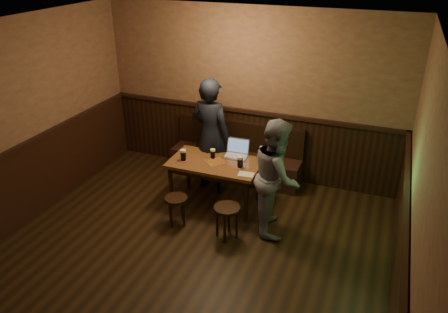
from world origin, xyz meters
name	(u,v)px	position (x,y,z in m)	size (l,w,h in m)	color
room	(170,185)	(0.00, 0.22, 1.20)	(5.04, 6.04, 2.84)	black
bench	(236,160)	(-0.13, 2.75, 0.31)	(2.20, 0.50, 0.95)	black
pub_table	(215,167)	(-0.13, 1.82, 0.62)	(1.35, 0.79, 0.72)	brown
stool_left	(176,203)	(-0.43, 1.12, 0.35)	(0.38, 0.38, 0.43)	black
stool_right	(227,213)	(0.34, 1.09, 0.38)	(0.40, 0.40, 0.48)	black
pint_left	(183,155)	(-0.58, 1.68, 0.80)	(0.11, 0.11, 0.17)	#B31639
pint_mid	(213,154)	(-0.21, 1.91, 0.79)	(0.10, 0.10, 0.15)	#B31639
pint_right	(240,162)	(0.27, 1.78, 0.80)	(0.11, 0.11, 0.17)	#B31639
laptop	(237,151)	(0.09, 2.14, 0.78)	(0.36, 0.29, 0.25)	silver
menu	(246,174)	(0.42, 1.61, 0.72)	(0.22, 0.15, 0.00)	silver
person_suit	(211,136)	(-0.37, 2.23, 0.93)	(0.67, 0.44, 1.85)	black
person_grey	(277,176)	(0.87, 1.54, 0.81)	(0.79, 0.61, 1.62)	gray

